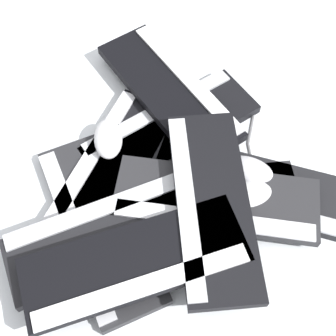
{
  "coord_description": "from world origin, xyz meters",
  "views": [
    {
      "loc": [
        0.45,
        -0.25,
        0.95
      ],
      "look_at": [
        -0.03,
        -0.01,
        0.04
      ],
      "focal_mm": 50.0,
      "sensor_mm": 36.0,
      "label": 1
    }
  ],
  "objects_px": {
    "keyboard_1": "(248,186)",
    "keyboard_7": "(136,263)",
    "keyboard_3": "(111,169)",
    "mouse_0": "(249,170)",
    "keyboard_2": "(171,128)",
    "keyboard_5": "(216,200)",
    "mouse_1": "(108,139)",
    "keyboard_0": "(201,202)",
    "keyboard_9": "(211,202)",
    "keyboard_6": "(112,234)",
    "keyboard_8": "(169,90)",
    "mouse_2": "(247,195)",
    "keyboard_4": "(99,224)"
  },
  "relations": [
    {
      "from": "keyboard_3",
      "to": "mouse_0",
      "type": "distance_m",
      "value": 0.32
    },
    {
      "from": "keyboard_8",
      "to": "mouse_2",
      "type": "xyz_separation_m",
      "value": [
        0.34,
        0.02,
        0.01
      ]
    },
    {
      "from": "keyboard_2",
      "to": "keyboard_3",
      "type": "xyz_separation_m",
      "value": [
        0.04,
        -0.18,
        0.0
      ]
    },
    {
      "from": "keyboard_1",
      "to": "keyboard_2",
      "type": "height_order",
      "value": "same"
    },
    {
      "from": "keyboard_3",
      "to": "mouse_0",
      "type": "relative_size",
      "value": 3.93
    },
    {
      "from": "mouse_0",
      "to": "keyboard_2",
      "type": "bearing_deg",
      "value": -16.73
    },
    {
      "from": "keyboard_6",
      "to": "keyboard_8",
      "type": "xyz_separation_m",
      "value": [
        -0.29,
        0.28,
        0.0
      ]
    },
    {
      "from": "keyboard_9",
      "to": "keyboard_0",
      "type": "bearing_deg",
      "value": -177.73
    },
    {
      "from": "keyboard_6",
      "to": "mouse_1",
      "type": "bearing_deg",
      "value": 159.69
    },
    {
      "from": "keyboard_3",
      "to": "keyboard_1",
      "type": "bearing_deg",
      "value": 56.07
    },
    {
      "from": "keyboard_3",
      "to": "keyboard_4",
      "type": "height_order",
      "value": "same"
    },
    {
      "from": "keyboard_2",
      "to": "mouse_2",
      "type": "bearing_deg",
      "value": 13.47
    },
    {
      "from": "keyboard_8",
      "to": "keyboard_1",
      "type": "bearing_deg",
      "value": 9.13
    },
    {
      "from": "keyboard_2",
      "to": "keyboard_5",
      "type": "distance_m",
      "value": 0.23
    },
    {
      "from": "keyboard_4",
      "to": "keyboard_6",
      "type": "xyz_separation_m",
      "value": [
        0.05,
        0.02,
        0.03
      ]
    },
    {
      "from": "keyboard_3",
      "to": "keyboard_8",
      "type": "relative_size",
      "value": 0.95
    },
    {
      "from": "keyboard_8",
      "to": "keyboard_6",
      "type": "bearing_deg",
      "value": -43.12
    },
    {
      "from": "keyboard_0",
      "to": "keyboard_5",
      "type": "xyz_separation_m",
      "value": [
        0.02,
        0.02,
        0.03
      ]
    },
    {
      "from": "keyboard_3",
      "to": "keyboard_5",
      "type": "distance_m",
      "value": 0.26
    },
    {
      "from": "keyboard_5",
      "to": "mouse_1",
      "type": "distance_m",
      "value": 0.29
    },
    {
      "from": "keyboard_6",
      "to": "keyboard_8",
      "type": "relative_size",
      "value": 0.98
    },
    {
      "from": "keyboard_2",
      "to": "mouse_1",
      "type": "height_order",
      "value": "mouse_1"
    },
    {
      "from": "keyboard_3",
      "to": "keyboard_6",
      "type": "relative_size",
      "value": 0.97
    },
    {
      "from": "keyboard_4",
      "to": "keyboard_3",
      "type": "bearing_deg",
      "value": 146.54
    },
    {
      "from": "keyboard_9",
      "to": "mouse_1",
      "type": "distance_m",
      "value": 0.29
    },
    {
      "from": "keyboard_4",
      "to": "keyboard_9",
      "type": "bearing_deg",
      "value": 69.56
    },
    {
      "from": "keyboard_9",
      "to": "mouse_2",
      "type": "bearing_deg",
      "value": 83.59
    },
    {
      "from": "keyboard_2",
      "to": "keyboard_9",
      "type": "height_order",
      "value": "keyboard_9"
    },
    {
      "from": "keyboard_3",
      "to": "mouse_0",
      "type": "xyz_separation_m",
      "value": [
        0.16,
        0.27,
        0.04
      ]
    },
    {
      "from": "keyboard_5",
      "to": "keyboard_3",
      "type": "bearing_deg",
      "value": -138.01
    },
    {
      "from": "keyboard_1",
      "to": "keyboard_7",
      "type": "bearing_deg",
      "value": -76.32
    },
    {
      "from": "keyboard_6",
      "to": "keyboard_7",
      "type": "distance_m",
      "value": 0.09
    },
    {
      "from": "mouse_0",
      "to": "mouse_1",
      "type": "xyz_separation_m",
      "value": [
        -0.22,
        -0.25,
        0.0
      ]
    },
    {
      "from": "keyboard_8",
      "to": "mouse_1",
      "type": "height_order",
      "value": "mouse_1"
    },
    {
      "from": "keyboard_1",
      "to": "keyboard_6",
      "type": "distance_m",
      "value": 0.33
    },
    {
      "from": "keyboard_5",
      "to": "mouse_2",
      "type": "relative_size",
      "value": 4.08
    },
    {
      "from": "keyboard_4",
      "to": "mouse_1",
      "type": "height_order",
      "value": "mouse_1"
    },
    {
      "from": "keyboard_1",
      "to": "mouse_1",
      "type": "xyz_separation_m",
      "value": [
        -0.23,
        -0.24,
        0.04
      ]
    },
    {
      "from": "keyboard_0",
      "to": "keyboard_3",
      "type": "relative_size",
      "value": 1.07
    },
    {
      "from": "keyboard_3",
      "to": "keyboard_5",
      "type": "xyz_separation_m",
      "value": [
        0.19,
        0.17,
        0.03
      ]
    },
    {
      "from": "keyboard_8",
      "to": "mouse_0",
      "type": "distance_m",
      "value": 0.29
    },
    {
      "from": "keyboard_0",
      "to": "keyboard_4",
      "type": "height_order",
      "value": "same"
    },
    {
      "from": "keyboard_1",
      "to": "mouse_0",
      "type": "xyz_separation_m",
      "value": [
        -0.02,
        0.01,
        0.04
      ]
    },
    {
      "from": "keyboard_6",
      "to": "mouse_0",
      "type": "bearing_deg",
      "value": 90.87
    },
    {
      "from": "keyboard_5",
      "to": "keyboard_8",
      "type": "height_order",
      "value": "same"
    },
    {
      "from": "keyboard_9",
      "to": "mouse_1",
      "type": "height_order",
      "value": "keyboard_9"
    },
    {
      "from": "keyboard_7",
      "to": "keyboard_9",
      "type": "relative_size",
      "value": 0.98
    },
    {
      "from": "keyboard_0",
      "to": "keyboard_9",
      "type": "height_order",
      "value": "keyboard_9"
    },
    {
      "from": "mouse_0",
      "to": "mouse_2",
      "type": "height_order",
      "value": "same"
    },
    {
      "from": "keyboard_3",
      "to": "keyboard_8",
      "type": "height_order",
      "value": "keyboard_8"
    }
  ]
}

